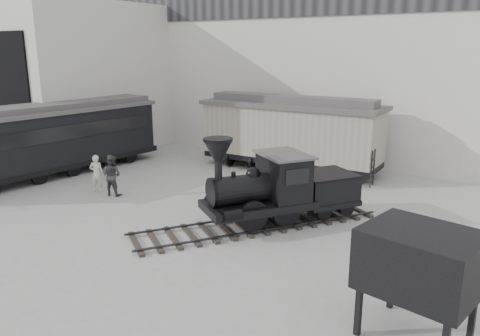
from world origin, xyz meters
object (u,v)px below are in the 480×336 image
Objects in this scene: visitor_a at (97,173)px; locomotive at (275,192)px; boxcar at (290,132)px; visitor_b at (112,175)px; passenger_coach at (52,139)px; coal_hopper at (420,269)px.

locomotive is at bearing 154.13° from visitor_a.
boxcar reaches higher than visitor_b.
passenger_coach is 19.40m from coal_hopper.
passenger_coach is at bearing -22.76° from visitor_b.
passenger_coach reaches higher than visitor_a.
visitor_b is at bearing -120.45° from boxcar.
coal_hopper is at bearing 134.48° from visitor_a.
boxcar is 5.32× the size of visitor_b.
boxcar is 10.06m from visitor_a.
boxcar is 3.63× the size of coal_hopper.
boxcar is at bearing 43.04° from passenger_coach.
passenger_coach is (-9.70, -7.51, -0.20)m from boxcar.
passenger_coach is 5.24m from visitor_b.
passenger_coach is 4.32m from visitor_a.
coal_hopper is (14.76, -3.68, 0.82)m from visitor_a.
visitor_b is 0.68× the size of coal_hopper.
locomotive is 3.32× the size of coal_hopper.
passenger_coach is at bearing -145.29° from locomotive.
boxcar is 5.68× the size of visitor_a.
locomotive is at bearing -68.45° from boxcar.
passenger_coach reaches higher than visitor_b.
locomotive is at bearing 171.94° from visitor_b.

